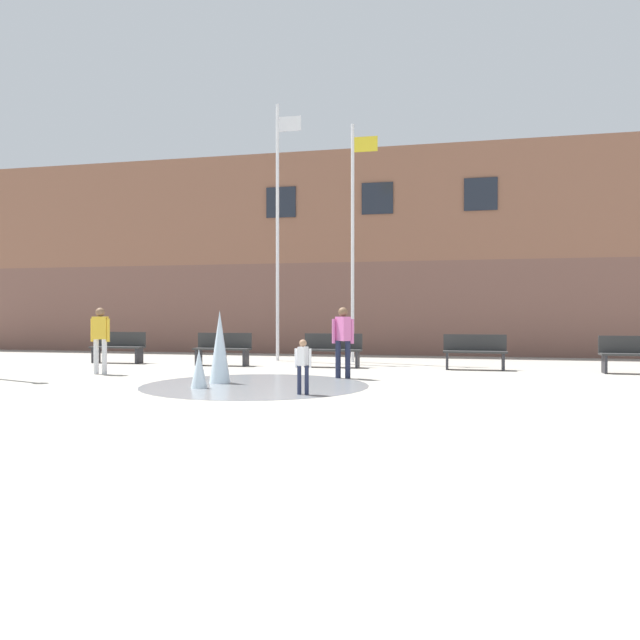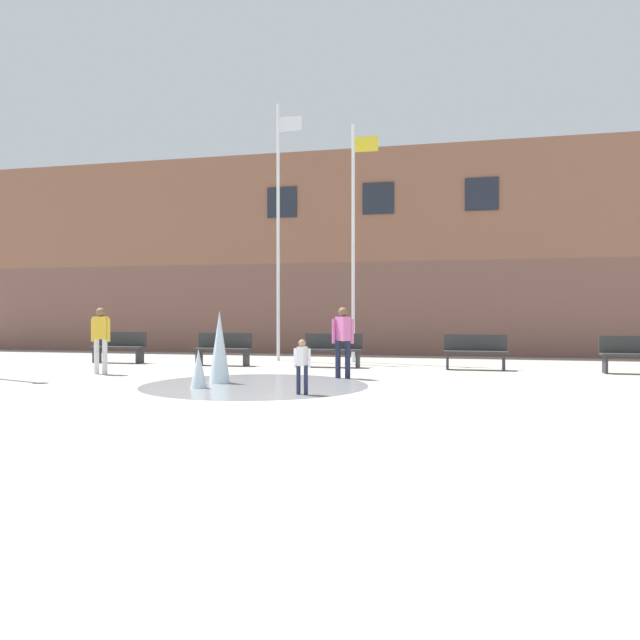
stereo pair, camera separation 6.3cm
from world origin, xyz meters
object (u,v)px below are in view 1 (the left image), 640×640
object	(u,v)px
child_in_fountain	(303,362)
flagpole_right	(354,235)
adult_near_bench	(100,335)
park_bench_near_trashcan	(635,354)
park_bench_left_of_flagpoles	(223,348)
park_bench_under_right_flagpole	(475,351)
park_bench_far_left	(119,347)
park_bench_under_left_flagpole	(332,349)
flagpole_left	(278,225)
adult_in_red	(343,337)

from	to	relation	value
child_in_fountain	flagpole_right	xyz separation A→B (m)	(-0.39, 7.71, 3.23)
adult_near_bench	child_in_fountain	size ratio (longest dim) A/B	1.61
park_bench_near_trashcan	adult_near_bench	distance (m)	12.86
child_in_fountain	flagpole_right	bearing A→B (deg)	12.08
park_bench_left_of_flagpoles	park_bench_under_right_flagpole	bearing A→B (deg)	1.58
park_bench_far_left	park_bench_under_left_flagpole	distance (m)	6.44
park_bench_left_of_flagpoles	adult_near_bench	distance (m)	3.61
park_bench_under_left_flagpole	flagpole_left	bearing A→B (deg)	137.36
adult_in_red	child_in_fountain	bearing A→B (deg)	-48.87
park_bench_under_right_flagpole	park_bench_left_of_flagpoles	bearing A→B (deg)	-178.42
park_bench_near_trashcan	flagpole_right	distance (m)	8.25
park_bench_left_of_flagpoles	flagpole_right	size ratio (longest dim) A/B	0.22
park_bench_left_of_flagpoles	flagpole_right	world-z (taller)	flagpole_right
park_bench_near_trashcan	adult_in_red	distance (m)	7.18
park_bench_left_of_flagpoles	flagpole_right	xyz separation A→B (m)	(3.35, 2.08, 3.33)
park_bench_under_right_flagpole	adult_near_bench	size ratio (longest dim) A/B	1.01
park_bench_under_right_flagpole	flagpole_left	xyz separation A→B (m)	(-5.84, 1.89, 3.71)
park_bench_near_trashcan	child_in_fountain	xyz separation A→B (m)	(-6.85, -5.57, 0.10)
adult_near_bench	adult_in_red	xyz separation A→B (m)	(5.83, 0.35, 0.00)
flagpole_left	child_in_fountain	bearing A→B (deg)	-70.46
park_bench_far_left	park_bench_left_of_flagpoles	bearing A→B (deg)	-3.35
park_bench_left_of_flagpoles	flagpole_left	world-z (taller)	flagpole_left
park_bench_left_of_flagpoles	child_in_fountain	bearing A→B (deg)	-56.42
adult_near_bench	park_bench_left_of_flagpoles	bearing A→B (deg)	42.96
park_bench_far_left	adult_in_red	world-z (taller)	adult_in_red
adult_near_bench	adult_in_red	size ratio (longest dim) A/B	1.00
child_in_fountain	adult_in_red	bearing A→B (deg)	5.87
flagpole_right	park_bench_under_right_flagpole	bearing A→B (deg)	-28.42
flagpole_left	flagpole_right	distance (m)	2.38
child_in_fountain	flagpole_left	bearing A→B (deg)	28.74
adult_in_red	flagpole_left	xyz separation A→B (m)	(-2.91, 4.76, 3.26)
park_bench_left_of_flagpoles	adult_near_bench	xyz separation A→B (m)	(-1.92, -3.03, 0.45)
adult_near_bench	flagpole_right	distance (m)	7.88
flagpole_left	flagpole_right	bearing A→B (deg)	-0.00
park_bench_near_trashcan	flagpole_left	xyz separation A→B (m)	(-9.59, 2.15, 3.71)
park_bench_near_trashcan	adult_near_bench	xyz separation A→B (m)	(-12.51, -2.96, 0.45)
park_bench_under_left_flagpole	adult_in_red	bearing A→B (deg)	-73.86
child_in_fountain	flagpole_right	world-z (taller)	flagpole_right
park_bench_under_left_flagpole	flagpole_left	distance (m)	4.67
park_bench_under_left_flagpole	park_bench_near_trashcan	distance (m)	7.50
child_in_fountain	park_bench_left_of_flagpoles	bearing A→B (deg)	42.78
park_bench_under_left_flagpole	adult_near_bench	bearing A→B (deg)	-147.58
park_bench_far_left	child_in_fountain	size ratio (longest dim) A/B	1.62
park_bench_under_left_flagpole	flagpole_right	world-z (taller)	flagpole_right
park_bench_near_trashcan	child_in_fountain	size ratio (longest dim) A/B	1.62
park_bench_under_right_flagpole	child_in_fountain	distance (m)	6.60
park_bench_left_of_flagpoles	park_bench_near_trashcan	size ratio (longest dim) A/B	1.00
park_bench_under_left_flagpole	adult_near_bench	xyz separation A→B (m)	(-5.01, -3.18, 0.45)
park_bench_under_right_flagpole	child_in_fountain	world-z (taller)	child_in_fountain
flagpole_right	park_bench_near_trashcan	bearing A→B (deg)	-16.51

